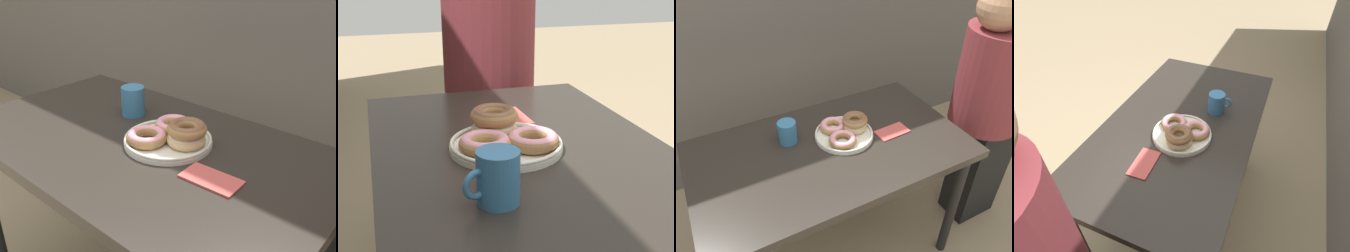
% 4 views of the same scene
% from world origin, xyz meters
% --- Properties ---
extents(ground_plane, '(14.00, 14.00, 0.00)m').
position_xyz_m(ground_plane, '(0.00, 0.00, 0.00)').
color(ground_plane, '#937F60').
extents(dining_table, '(1.23, 0.71, 0.78)m').
position_xyz_m(dining_table, '(0.00, 0.18, 0.69)').
color(dining_table, '#28231E').
rests_on(dining_table, ground_plane).
extents(donut_plate, '(0.28, 0.29, 0.09)m').
position_xyz_m(donut_plate, '(0.10, 0.23, 0.81)').
color(donut_plate, silver).
rests_on(donut_plate, dining_table).
extents(coffee_mug, '(0.08, 0.12, 0.11)m').
position_xyz_m(coffee_mug, '(-0.16, 0.31, 0.83)').
color(coffee_mug, teal).
rests_on(coffee_mug, dining_table).
extents(napkin, '(0.16, 0.09, 0.01)m').
position_xyz_m(napkin, '(0.31, 0.15, 0.78)').
color(napkin, '#BC4C47').
rests_on(napkin, dining_table).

